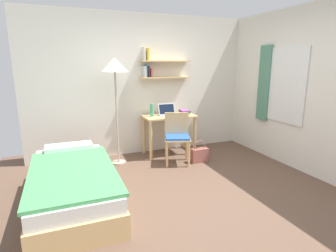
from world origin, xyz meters
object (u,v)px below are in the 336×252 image
at_px(laptop, 167,112).
at_px(book_stack, 185,112).
at_px(standing_lamp, 115,70).
at_px(handbag, 200,155).
at_px(desk_chair, 177,135).
at_px(water_bottle, 152,110).
at_px(bed, 73,185).
at_px(desk, 169,123).

bearing_deg(laptop, book_stack, 5.79).
xyz_separation_m(standing_lamp, handbag, (1.35, -0.47, -1.47)).
xyz_separation_m(desk_chair, water_bottle, (-0.28, 0.52, 0.38)).
xyz_separation_m(bed, water_bottle, (1.49, 1.34, 0.63)).
bearing_deg(bed, book_stack, 32.15).
height_order(bed, desk, desk).
distance_m(bed, desk_chair, 1.97).
bearing_deg(bed, desk, 35.77).
relative_size(desk_chair, handbag, 2.18).
xyz_separation_m(laptop, handbag, (0.36, -0.63, -0.68)).
bearing_deg(standing_lamp, bed, -124.64).
distance_m(bed, water_bottle, 2.10).
height_order(desk_chair, water_bottle, water_bottle).
xyz_separation_m(bed, laptop, (1.79, 1.32, 0.57)).
distance_m(desk_chair, handbag, 0.54).
height_order(laptop, book_stack, laptop).
bearing_deg(desk, book_stack, 8.43).
height_order(desk, book_stack, book_stack).
xyz_separation_m(water_bottle, handbag, (0.66, -0.65, -0.74)).
xyz_separation_m(water_bottle, book_stack, (0.68, 0.02, -0.08)).
height_order(standing_lamp, laptop, standing_lamp).
relative_size(standing_lamp, book_stack, 7.60).
height_order(laptop, handbag, laptop).
height_order(desk, laptop, laptop).
relative_size(desk_chair, laptop, 2.61).
bearing_deg(standing_lamp, desk_chair, -19.45).
distance_m(desk, desk_chair, 0.50).
distance_m(laptop, book_stack, 0.38).
height_order(desk, handbag, desk).
height_order(desk_chair, standing_lamp, standing_lamp).
height_order(laptop, water_bottle, water_bottle).
bearing_deg(water_bottle, book_stack, 2.00).
distance_m(water_bottle, handbag, 1.18).
height_order(bed, book_stack, book_stack).
bearing_deg(desk_chair, laptop, 87.69).
distance_m(desk_chair, laptop, 0.59).
bearing_deg(desk_chair, bed, -155.08).
xyz_separation_m(desk_chair, laptop, (0.02, 0.50, 0.32)).
bearing_deg(handbag, desk, 118.05).
height_order(desk_chair, handbag, desk_chair).
xyz_separation_m(desk, desk_chair, (-0.05, -0.49, -0.11)).
xyz_separation_m(bed, handbag, (2.15, 0.69, -0.10)).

